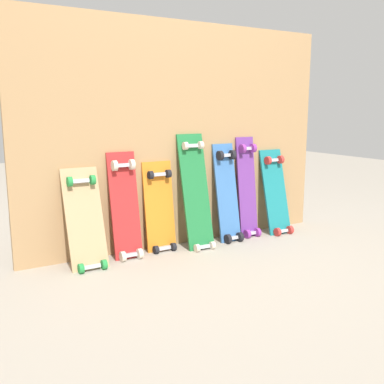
{
  "coord_description": "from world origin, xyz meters",
  "views": [
    {
      "loc": [
        -1.53,
        -2.74,
        0.99
      ],
      "look_at": [
        0.0,
        -0.07,
        0.41
      ],
      "focal_mm": 41.24,
      "sensor_mm": 36.0,
      "label": 1
    }
  ],
  "objects_px": {
    "skateboard_blue": "(228,197)",
    "skateboard_red": "(125,210)",
    "skateboard_natural": "(85,224)",
    "skateboard_green": "(196,196)",
    "skateboard_purple": "(248,191)",
    "skateboard_orange": "(160,211)",
    "skateboard_teal": "(276,196)"
  },
  "relations": [
    {
      "from": "skateboard_natural",
      "to": "skateboard_green",
      "type": "height_order",
      "value": "skateboard_green"
    },
    {
      "from": "skateboard_orange",
      "to": "skateboard_green",
      "type": "relative_size",
      "value": 0.79
    },
    {
      "from": "skateboard_orange",
      "to": "skateboard_natural",
      "type": "bearing_deg",
      "value": -173.44
    },
    {
      "from": "skateboard_blue",
      "to": "skateboard_purple",
      "type": "height_order",
      "value": "skateboard_purple"
    },
    {
      "from": "skateboard_green",
      "to": "skateboard_blue",
      "type": "bearing_deg",
      "value": 4.62
    },
    {
      "from": "skateboard_green",
      "to": "skateboard_teal",
      "type": "relative_size",
      "value": 1.21
    },
    {
      "from": "skateboard_orange",
      "to": "skateboard_green",
      "type": "distance_m",
      "value": 0.28
    },
    {
      "from": "skateboard_orange",
      "to": "skateboard_green",
      "type": "height_order",
      "value": "skateboard_green"
    },
    {
      "from": "skateboard_orange",
      "to": "skateboard_blue",
      "type": "relative_size",
      "value": 0.88
    },
    {
      "from": "skateboard_green",
      "to": "skateboard_purple",
      "type": "bearing_deg",
      "value": 5.39
    },
    {
      "from": "skateboard_green",
      "to": "skateboard_blue",
      "type": "distance_m",
      "value": 0.29
    },
    {
      "from": "skateboard_red",
      "to": "skateboard_green",
      "type": "height_order",
      "value": "skateboard_green"
    },
    {
      "from": "skateboard_purple",
      "to": "skateboard_orange",
      "type": "bearing_deg",
      "value": 179.2
    },
    {
      "from": "skateboard_blue",
      "to": "skateboard_red",
      "type": "bearing_deg",
      "value": 179.19
    },
    {
      "from": "skateboard_blue",
      "to": "skateboard_purple",
      "type": "bearing_deg",
      "value": 6.47
    },
    {
      "from": "skateboard_red",
      "to": "skateboard_purple",
      "type": "bearing_deg",
      "value": 0.65
    },
    {
      "from": "skateboard_natural",
      "to": "skateboard_orange",
      "type": "xyz_separation_m",
      "value": [
        0.55,
        0.06,
        0.0
      ]
    },
    {
      "from": "skateboard_natural",
      "to": "skateboard_red",
      "type": "bearing_deg",
      "value": 8.23
    },
    {
      "from": "skateboard_natural",
      "to": "skateboard_teal",
      "type": "bearing_deg",
      "value": 0.49
    },
    {
      "from": "skateboard_red",
      "to": "skateboard_purple",
      "type": "xyz_separation_m",
      "value": [
        1.02,
        0.01,
        0.03
      ]
    },
    {
      "from": "skateboard_blue",
      "to": "skateboard_purple",
      "type": "distance_m",
      "value": 0.21
    },
    {
      "from": "skateboard_red",
      "to": "skateboard_orange",
      "type": "height_order",
      "value": "skateboard_red"
    },
    {
      "from": "skateboard_green",
      "to": "skateboard_blue",
      "type": "height_order",
      "value": "skateboard_green"
    },
    {
      "from": "skateboard_teal",
      "to": "skateboard_blue",
      "type": "bearing_deg",
      "value": 177.98
    },
    {
      "from": "skateboard_orange",
      "to": "skateboard_purple",
      "type": "distance_m",
      "value": 0.76
    },
    {
      "from": "skateboard_red",
      "to": "skateboard_green",
      "type": "xyz_separation_m",
      "value": [
        0.53,
        -0.03,
        0.05
      ]
    },
    {
      "from": "skateboard_red",
      "to": "skateboard_natural",
      "type": "bearing_deg",
      "value": -171.77
    },
    {
      "from": "skateboard_purple",
      "to": "skateboard_blue",
      "type": "bearing_deg",
      "value": -173.53
    },
    {
      "from": "skateboard_blue",
      "to": "skateboard_orange",
      "type": "bearing_deg",
      "value": 176.51
    },
    {
      "from": "skateboard_purple",
      "to": "skateboard_green",
      "type": "bearing_deg",
      "value": -174.61
    },
    {
      "from": "skateboard_green",
      "to": "skateboard_red",
      "type": "bearing_deg",
      "value": 176.22
    },
    {
      "from": "skateboard_purple",
      "to": "skateboard_teal",
      "type": "distance_m",
      "value": 0.27
    }
  ]
}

